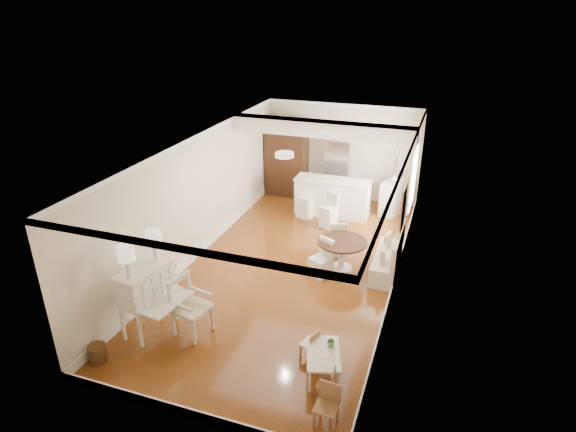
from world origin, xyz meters
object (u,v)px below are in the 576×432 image
Objects in this scene: slip_chair_near at (321,258)px; pantry_cabinet at (287,158)px; secretary_bureau at (148,299)px; wicker_basket at (98,353)px; gustavian_armchair at (192,307)px; kids_chair_a at (326,383)px; bar_stool_left at (305,201)px; dining_table at (342,256)px; slip_chair_far at (337,237)px; kids_table at (323,363)px; fridge at (349,173)px; breakfast_counter at (332,197)px; bar_stool_right at (329,211)px; kids_chair_c at (327,406)px; sideboard at (393,196)px; kids_chair_b at (309,343)px.

pantry_cabinet is at bearing 146.92° from slip_chair_near.
secretary_bureau is 4.30× the size of wicker_basket.
gustavian_armchair is at bearing 20.75° from secretary_bureau.
gustavian_armchair is 2.05× the size of kids_chair_a.
secretary_bureau is at bearing -85.48° from bar_stool_left.
dining_table reaches higher than wicker_basket.
kids_table is at bearing 82.10° from slip_chair_far.
slip_chair_far is at bearing 100.77° from kids_table.
fridge is (2.35, 8.07, 0.75)m from wicker_basket.
gustavian_armchair is at bearing -123.63° from dining_table.
wicker_basket is (-0.35, -1.00, -0.49)m from secretary_bureau.
fridge is (-1.23, 7.17, 0.69)m from kids_table.
breakfast_counter is at bearing -91.18° from slip_chair_far.
bar_stool_right is at bearing 103.92° from kids_table.
breakfast_counter is (-1.74, 7.06, 0.19)m from kids_chair_c.
bar_stool_right is (-1.63, 6.28, 0.12)m from kids_chair_c.
kids_table is 1.00× the size of slip_chair_far.
dining_table reaches higher than kids_table.
gustavian_armchair is 1.30× the size of slip_chair_near.
bar_stool_left is 2.47m from sideboard.
kids_chair_b is 0.50× the size of dining_table.
bar_stool_left is at bearing 122.68° from dining_table.
kids_chair_a is 0.92m from kids_chair_b.
wicker_basket is at bearing -101.85° from sideboard.
sideboard is (0.12, 6.84, 0.26)m from kids_table.
kids_chair_a is at bearing -79.62° from fridge.
secretary_bureau is 7.12m from pantry_cabinet.
kids_chair_b reaches higher than kids_table.
fridge reaches higher than slip_chair_near.
fridge is at bearing 73.77° from wicker_basket.
dining_table is 0.79m from slip_chair_far.
kids_chair_c is at bearing -67.10° from pantry_cabinet.
secretary_bureau is 2.40× the size of kids_chair_b.
dining_table is at bearing -85.76° from sideboard.
fridge is (-1.54, 8.11, 0.57)m from kids_chair_c.
kids_table is 0.92× the size of bar_stool_left.
secretary_bureau reaches higher than kids_chair_b.
kids_chair_a is 3.52m from slip_chair_near.
kids_table is at bearing -77.33° from sideboard.
wicker_basket is at bearing -49.35° from kids_chair_b.
gustavian_armchair reaches higher than bar_stool_left.
pantry_cabinet reaches higher than secretary_bureau.
secretary_bureau reaches higher than sideboard.
pantry_cabinet reaches higher than kids_chair_a.
slip_chair_far is 0.37× the size of pantry_cabinet.
pantry_cabinet is (-1.05, 1.46, 0.69)m from bar_stool_left.
kids_chair_c is at bearing -79.39° from dining_table.
slip_chair_near is at bearing 110.62° from kids_chair_c.
kids_chair_a is 0.51m from kids_chair_c.
fridge is (0.09, 1.83, 0.45)m from bar_stool_right.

